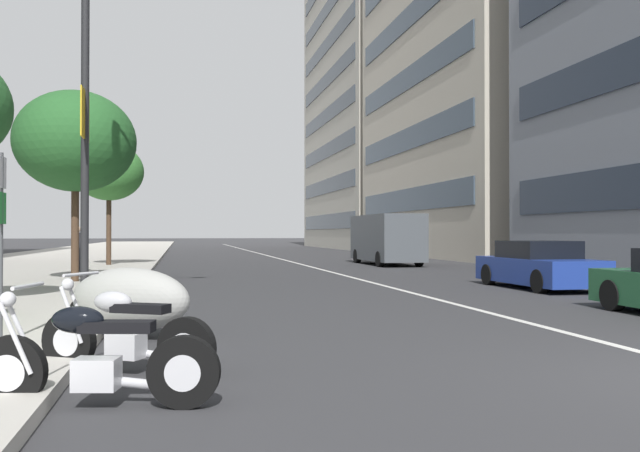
{
  "coord_description": "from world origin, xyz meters",
  "views": [
    {
      "loc": [
        -5.68,
        5.86,
        1.55
      ],
      "look_at": [
        13.07,
        1.93,
        1.75
      ],
      "focal_mm": 37.36,
      "sensor_mm": 36.0,
      "label": 1
    }
  ],
  "objects_px": {
    "car_approaching_light": "(538,266)",
    "street_lamp_with_banners": "(100,82)",
    "motorcycle_nearest_camera": "(124,335)",
    "street_tree_far_plaza": "(75,142)",
    "parking_sign_by_curb": "(1,224)",
    "street_tree_by_lamp_post": "(109,172)",
    "motorcycle_far_end_row": "(94,361)",
    "pedestrian_on_plaza": "(77,249)",
    "delivery_van_ahead": "(386,238)",
    "motorcycle_second_in_row": "(129,300)"
  },
  "relations": [
    {
      "from": "parking_sign_by_curb",
      "to": "street_lamp_with_banners",
      "type": "bearing_deg",
      "value": -3.55
    },
    {
      "from": "motorcycle_far_end_row",
      "to": "motorcycle_nearest_camera",
      "type": "relative_size",
      "value": 1.12
    },
    {
      "from": "car_approaching_light",
      "to": "street_lamp_with_banners",
      "type": "distance_m",
      "value": 12.48
    },
    {
      "from": "motorcycle_nearest_camera",
      "to": "street_tree_far_plaza",
      "type": "xyz_separation_m",
      "value": [
        12.78,
        2.41,
        3.8
      ]
    },
    {
      "from": "parking_sign_by_curb",
      "to": "pedestrian_on_plaza",
      "type": "xyz_separation_m",
      "value": [
        16.51,
        1.47,
        -0.68
      ]
    },
    {
      "from": "street_tree_far_plaza",
      "to": "motorcycle_nearest_camera",
      "type": "bearing_deg",
      "value": -169.33
    },
    {
      "from": "street_lamp_with_banners",
      "to": "pedestrian_on_plaza",
      "type": "distance_m",
      "value": 10.74
    },
    {
      "from": "street_lamp_with_banners",
      "to": "street_tree_by_lamp_post",
      "type": "distance_m",
      "value": 15.02
    },
    {
      "from": "delivery_van_ahead",
      "to": "parking_sign_by_curb",
      "type": "height_order",
      "value": "parking_sign_by_curb"
    },
    {
      "from": "pedestrian_on_plaza",
      "to": "delivery_van_ahead",
      "type": "bearing_deg",
      "value": -14.04
    },
    {
      "from": "motorcycle_second_in_row",
      "to": "pedestrian_on_plaza",
      "type": "xyz_separation_m",
      "value": [
        15.35,
        2.93,
        0.42
      ]
    },
    {
      "from": "motorcycle_second_in_row",
      "to": "pedestrian_on_plaza",
      "type": "bearing_deg",
      "value": -46.39
    },
    {
      "from": "street_tree_by_lamp_post",
      "to": "delivery_van_ahead",
      "type": "bearing_deg",
      "value": -87.18
    },
    {
      "from": "motorcycle_nearest_camera",
      "to": "delivery_van_ahead",
      "type": "distance_m",
      "value": 25.95
    },
    {
      "from": "parking_sign_by_curb",
      "to": "motorcycle_second_in_row",
      "type": "bearing_deg",
      "value": -51.49
    },
    {
      "from": "parking_sign_by_curb",
      "to": "street_tree_far_plaza",
      "type": "height_order",
      "value": "street_tree_far_plaza"
    },
    {
      "from": "street_tree_far_plaza",
      "to": "street_lamp_with_banners",
      "type": "bearing_deg",
      "value": -165.39
    },
    {
      "from": "street_tree_far_plaza",
      "to": "pedestrian_on_plaza",
      "type": "relative_size",
      "value": 3.35
    },
    {
      "from": "street_tree_by_lamp_post",
      "to": "street_lamp_with_banners",
      "type": "bearing_deg",
      "value": -174.96
    },
    {
      "from": "car_approaching_light",
      "to": "street_lamp_with_banners",
      "type": "relative_size",
      "value": 0.53
    },
    {
      "from": "delivery_van_ahead",
      "to": "street_lamp_with_banners",
      "type": "bearing_deg",
      "value": 143.36
    },
    {
      "from": "street_lamp_with_banners",
      "to": "street_tree_by_lamp_post",
      "type": "relative_size",
      "value": 1.51
    },
    {
      "from": "parking_sign_by_curb",
      "to": "street_lamp_with_banners",
      "type": "height_order",
      "value": "street_lamp_with_banners"
    },
    {
      "from": "street_tree_by_lamp_post",
      "to": "motorcycle_far_end_row",
      "type": "bearing_deg",
      "value": -174.48
    },
    {
      "from": "motorcycle_nearest_camera",
      "to": "pedestrian_on_plaza",
      "type": "height_order",
      "value": "pedestrian_on_plaza"
    },
    {
      "from": "street_lamp_with_banners",
      "to": "street_tree_far_plaza",
      "type": "xyz_separation_m",
      "value": [
        4.66,
        1.22,
        -0.76
      ]
    },
    {
      "from": "motorcycle_far_end_row",
      "to": "car_approaching_light",
      "type": "relative_size",
      "value": 0.5
    },
    {
      "from": "car_approaching_light",
      "to": "pedestrian_on_plaza",
      "type": "relative_size",
      "value": 2.63
    },
    {
      "from": "street_tree_by_lamp_post",
      "to": "pedestrian_on_plaza",
      "type": "distance_m",
      "value": 6.14
    },
    {
      "from": "street_tree_far_plaza",
      "to": "pedestrian_on_plaza",
      "type": "bearing_deg",
      "value": 7.47
    },
    {
      "from": "delivery_van_ahead",
      "to": "street_tree_far_plaza",
      "type": "height_order",
      "value": "street_tree_far_plaza"
    },
    {
      "from": "motorcycle_nearest_camera",
      "to": "motorcycle_second_in_row",
      "type": "xyz_separation_m",
      "value": [
        2.56,
        0.14,
        0.14
      ]
    },
    {
      "from": "motorcycle_second_in_row",
      "to": "delivery_van_ahead",
      "type": "relative_size",
      "value": 0.35
    },
    {
      "from": "car_approaching_light",
      "to": "delivery_van_ahead",
      "type": "bearing_deg",
      "value": -0.58
    },
    {
      "from": "motorcycle_far_end_row",
      "to": "street_tree_by_lamp_post",
      "type": "bearing_deg",
      "value": -72.42
    },
    {
      "from": "delivery_van_ahead",
      "to": "street_lamp_with_banners",
      "type": "distance_m",
      "value": 19.84
    },
    {
      "from": "car_approaching_light",
      "to": "parking_sign_by_curb",
      "type": "relative_size",
      "value": 1.8
    },
    {
      "from": "street_tree_far_plaza",
      "to": "parking_sign_by_curb",
      "type": "bearing_deg",
      "value": -175.99
    },
    {
      "from": "street_tree_far_plaza",
      "to": "motorcycle_second_in_row",
      "type": "bearing_deg",
      "value": -167.52
    },
    {
      "from": "parking_sign_by_curb",
      "to": "street_tree_by_lamp_post",
      "type": "xyz_separation_m",
      "value": [
        21.67,
        0.9,
        2.6
      ]
    },
    {
      "from": "parking_sign_by_curb",
      "to": "pedestrian_on_plaza",
      "type": "relative_size",
      "value": 1.46
    },
    {
      "from": "motorcycle_nearest_camera",
      "to": "street_tree_far_plaza",
      "type": "height_order",
      "value": "street_tree_far_plaza"
    },
    {
      "from": "motorcycle_second_in_row",
      "to": "street_lamp_with_banners",
      "type": "xyz_separation_m",
      "value": [
        5.56,
        1.05,
        4.42
      ]
    },
    {
      "from": "delivery_van_ahead",
      "to": "motorcycle_second_in_row",
      "type": "bearing_deg",
      "value": 153.51
    },
    {
      "from": "street_tree_by_lamp_post",
      "to": "pedestrian_on_plaza",
      "type": "bearing_deg",
      "value": 173.71
    },
    {
      "from": "car_approaching_light",
      "to": "motorcycle_far_end_row",
      "type": "bearing_deg",
      "value": 135.41
    },
    {
      "from": "parking_sign_by_curb",
      "to": "delivery_van_ahead",
      "type": "bearing_deg",
      "value": -28.51
    },
    {
      "from": "street_lamp_with_banners",
      "to": "street_tree_by_lamp_post",
      "type": "xyz_separation_m",
      "value": [
        14.95,
        1.32,
        -0.72
      ]
    },
    {
      "from": "motorcycle_second_in_row",
      "to": "street_lamp_with_banners",
      "type": "bearing_deg",
      "value": -46.55
    },
    {
      "from": "motorcycle_far_end_row",
      "to": "motorcycle_nearest_camera",
      "type": "bearing_deg",
      "value": -83.56
    }
  ]
}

